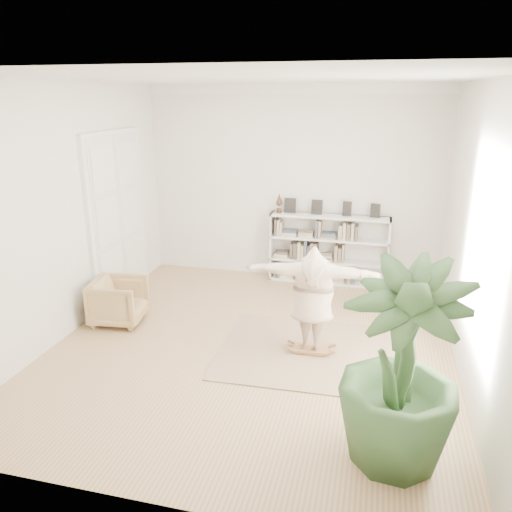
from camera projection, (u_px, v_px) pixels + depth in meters
The scene contains 9 objects.
floor at pixel (252, 346), 7.10m from camera, with size 6.00×6.00×0.00m, color #996E4E.
room_shell at pixel (294, 88), 8.73m from camera, with size 6.00×6.00×6.00m.
doors at pixel (118, 218), 8.49m from camera, with size 0.09×1.78×2.92m.
bookshelf at pixel (328, 250), 9.33m from camera, with size 2.20×0.35×1.64m.
armchair at pixel (119, 301), 7.75m from camera, with size 0.75×0.78×0.71m, color tan.
rug at pixel (311, 352), 6.91m from camera, with size 2.50×2.00×0.02m, color tan.
rocker_board at pixel (311, 349), 6.89m from camera, with size 0.47×0.29×0.10m.
person at pixel (313, 296), 6.65m from camera, with size 1.80×0.49×1.46m, color beige.
houseplant at pixel (400, 367), 4.60m from camera, with size 1.14×1.14×2.03m, color #2D4C26.
Camera 1 is at (1.58, -6.16, 3.41)m, focal length 35.00 mm.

